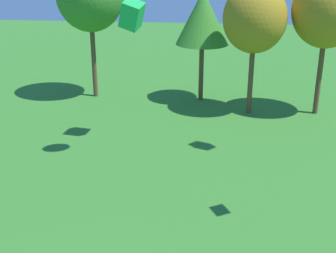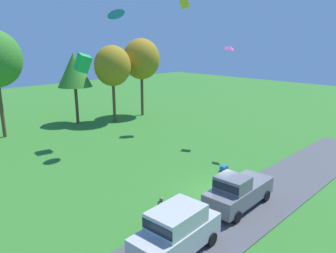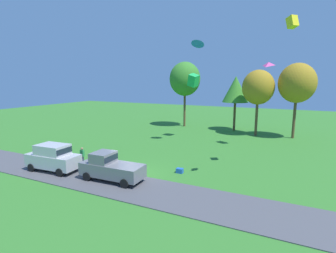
{
  "view_description": "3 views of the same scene",
  "coord_description": "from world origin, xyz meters",
  "px_view_note": "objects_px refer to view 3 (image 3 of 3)",
  "views": [
    {
      "loc": [
        4.41,
        -11.52,
        11.6
      ],
      "look_at": [
        2.48,
        6.88,
        4.23
      ],
      "focal_mm": 50.0,
      "sensor_mm": 36.0,
      "label": 1
    },
    {
      "loc": [
        -16.17,
        -11.35,
        9.69
      ],
      "look_at": [
        0.23,
        4.97,
        3.57
      ],
      "focal_mm": 35.0,
      "sensor_mm": 36.0,
      "label": 2
    },
    {
      "loc": [
        11.74,
        -17.23,
        7.67
      ],
      "look_at": [
        1.55,
        3.58,
        3.59
      ],
      "focal_mm": 28.0,
      "sensor_mm": 36.0,
      "label": 3
    }
  ],
  "objects_px": {
    "person_watching_sky": "(82,156)",
    "tree_lone_near": "(258,87)",
    "car_pickup_near_entrance": "(110,167)",
    "cooler_box": "(180,171)",
    "tree_right_of_center": "(297,83)",
    "kite_diamond_mid_center": "(269,64)",
    "kite_box_high_right": "(193,80)",
    "car_suv_far_end": "(53,157)",
    "tree_center_back": "(185,79)",
    "kite_delta_low_drifter": "(198,42)",
    "tree_far_left": "(236,89)",
    "kite_box_topmost": "(292,22)"
  },
  "relations": [
    {
      "from": "car_pickup_near_entrance",
      "to": "kite_diamond_mid_center",
      "type": "height_order",
      "value": "kite_diamond_mid_center"
    },
    {
      "from": "tree_right_of_center",
      "to": "kite_diamond_mid_center",
      "type": "relative_size",
      "value": 11.42
    },
    {
      "from": "car_pickup_near_entrance",
      "to": "person_watching_sky",
      "type": "distance_m",
      "value": 4.87
    },
    {
      "from": "tree_far_left",
      "to": "tree_lone_near",
      "type": "bearing_deg",
      "value": -35.45
    },
    {
      "from": "car_pickup_near_entrance",
      "to": "cooler_box",
      "type": "distance_m",
      "value": 5.78
    },
    {
      "from": "tree_center_back",
      "to": "tree_far_left",
      "type": "bearing_deg",
      "value": -0.52
    },
    {
      "from": "tree_right_of_center",
      "to": "kite_box_topmost",
      "type": "xyz_separation_m",
      "value": [
        -0.89,
        -8.1,
        6.13
      ]
    },
    {
      "from": "car_suv_far_end",
      "to": "tree_center_back",
      "type": "relative_size",
      "value": 0.44
    },
    {
      "from": "tree_far_left",
      "to": "kite_box_topmost",
      "type": "bearing_deg",
      "value": -54.13
    },
    {
      "from": "person_watching_sky",
      "to": "tree_far_left",
      "type": "xyz_separation_m",
      "value": [
        8.64,
        23.47,
        5.45
      ]
    },
    {
      "from": "car_pickup_near_entrance",
      "to": "tree_center_back",
      "type": "relative_size",
      "value": 0.47
    },
    {
      "from": "person_watching_sky",
      "to": "cooler_box",
      "type": "xyz_separation_m",
      "value": [
        8.71,
        2.14,
        -0.68
      ]
    },
    {
      "from": "person_watching_sky",
      "to": "kite_box_topmost",
      "type": "height_order",
      "value": "kite_box_topmost"
    },
    {
      "from": "cooler_box",
      "to": "kite_delta_low_drifter",
      "type": "xyz_separation_m",
      "value": [
        -2.21,
        10.05,
        11.74
      ]
    },
    {
      "from": "kite_delta_low_drifter",
      "to": "kite_box_high_right",
      "type": "distance_m",
      "value": 5.43
    },
    {
      "from": "car_pickup_near_entrance",
      "to": "cooler_box",
      "type": "height_order",
      "value": "car_pickup_near_entrance"
    },
    {
      "from": "kite_diamond_mid_center",
      "to": "tree_far_left",
      "type": "bearing_deg",
      "value": 109.74
    },
    {
      "from": "person_watching_sky",
      "to": "tree_center_back",
      "type": "distance_m",
      "value": 24.57
    },
    {
      "from": "kite_diamond_mid_center",
      "to": "tree_center_back",
      "type": "bearing_deg",
      "value": 130.19
    },
    {
      "from": "tree_lone_near",
      "to": "kite_box_high_right",
      "type": "relative_size",
      "value": 6.16
    },
    {
      "from": "tree_lone_near",
      "to": "cooler_box",
      "type": "distance_m",
      "value": 20.18
    },
    {
      "from": "kite_box_topmost",
      "to": "tree_center_back",
      "type": "bearing_deg",
      "value": 146.74
    },
    {
      "from": "tree_right_of_center",
      "to": "kite_delta_low_drifter",
      "type": "distance_m",
      "value": 14.6
    },
    {
      "from": "tree_right_of_center",
      "to": "car_pickup_near_entrance",
      "type": "bearing_deg",
      "value": -118.46
    },
    {
      "from": "car_suv_far_end",
      "to": "kite_delta_low_drifter",
      "type": "relative_size",
      "value": 3.1
    },
    {
      "from": "kite_box_high_right",
      "to": "tree_lone_near",
      "type": "bearing_deg",
      "value": 38.04
    },
    {
      "from": "car_suv_far_end",
      "to": "kite_box_high_right",
      "type": "bearing_deg",
      "value": 70.77
    },
    {
      "from": "cooler_box",
      "to": "kite_diamond_mid_center",
      "type": "bearing_deg",
      "value": 34.47
    },
    {
      "from": "tree_far_left",
      "to": "kite_box_high_right",
      "type": "bearing_deg",
      "value": -114.34
    },
    {
      "from": "person_watching_sky",
      "to": "kite_diamond_mid_center",
      "type": "height_order",
      "value": "kite_diamond_mid_center"
    },
    {
      "from": "kite_diamond_mid_center",
      "to": "cooler_box",
      "type": "bearing_deg",
      "value": -145.53
    },
    {
      "from": "tree_right_of_center",
      "to": "kite_box_high_right",
      "type": "relative_size",
      "value": 6.7
    },
    {
      "from": "person_watching_sky",
      "to": "tree_far_left",
      "type": "relative_size",
      "value": 0.2
    },
    {
      "from": "kite_delta_low_drifter",
      "to": "tree_center_back",
      "type": "bearing_deg",
      "value": 118.87
    },
    {
      "from": "tree_center_back",
      "to": "cooler_box",
      "type": "distance_m",
      "value": 24.27
    },
    {
      "from": "car_suv_far_end",
      "to": "tree_lone_near",
      "type": "bearing_deg",
      "value": 59.89
    },
    {
      "from": "tree_right_of_center",
      "to": "kite_diamond_mid_center",
      "type": "height_order",
      "value": "tree_right_of_center"
    },
    {
      "from": "tree_right_of_center",
      "to": "kite_delta_low_drifter",
      "type": "relative_size",
      "value": 6.55
    },
    {
      "from": "car_pickup_near_entrance",
      "to": "tree_far_left",
      "type": "xyz_separation_m",
      "value": [
        4.11,
        25.22,
        5.22
      ]
    },
    {
      "from": "person_watching_sky",
      "to": "kite_delta_low_drifter",
      "type": "relative_size",
      "value": 1.13
    },
    {
      "from": "tree_far_left",
      "to": "kite_box_topmost",
      "type": "distance_m",
      "value": 14.6
    },
    {
      "from": "person_watching_sky",
      "to": "tree_lone_near",
      "type": "relative_size",
      "value": 0.19
    },
    {
      "from": "person_watching_sky",
      "to": "tree_right_of_center",
      "type": "bearing_deg",
      "value": 51.33
    },
    {
      "from": "tree_far_left",
      "to": "kite_diamond_mid_center",
      "type": "bearing_deg",
      "value": -70.26
    },
    {
      "from": "kite_box_high_right",
      "to": "kite_diamond_mid_center",
      "type": "bearing_deg",
      "value": -41.77
    },
    {
      "from": "tree_lone_near",
      "to": "kite_delta_low_drifter",
      "type": "height_order",
      "value": "kite_delta_low_drifter"
    },
    {
      "from": "person_watching_sky",
      "to": "car_suv_far_end",
      "type": "bearing_deg",
      "value": -118.02
    },
    {
      "from": "tree_center_back",
      "to": "kite_box_high_right",
      "type": "bearing_deg",
      "value": -61.0
    },
    {
      "from": "kite_box_topmost",
      "to": "cooler_box",
      "type": "bearing_deg",
      "value": -123.95
    },
    {
      "from": "person_watching_sky",
      "to": "tree_far_left",
      "type": "height_order",
      "value": "tree_far_left"
    }
  ]
}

